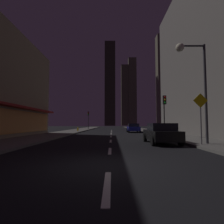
% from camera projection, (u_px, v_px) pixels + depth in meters
% --- Properties ---
extents(ground_plane, '(78.00, 136.00, 0.10)m').
position_uv_depth(ground_plane, '(112.00, 131.00, 37.96)').
color(ground_plane, black).
extents(sidewalk_right, '(4.00, 76.00, 0.15)m').
position_uv_depth(sidewalk_right, '(145.00, 130.00, 37.94)').
color(sidewalk_right, '#605E59').
rests_on(sidewalk_right, ground).
extents(sidewalk_left, '(4.00, 76.00, 0.15)m').
position_uv_depth(sidewalk_left, '(79.00, 130.00, 37.99)').
color(sidewalk_left, '#605E59').
rests_on(sidewalk_left, ground).
extents(lane_marking_center, '(0.16, 38.60, 0.01)m').
position_uv_depth(lane_marking_center, '(112.00, 135.00, 22.20)').
color(lane_marking_center, silver).
rests_on(lane_marking_center, ground).
extents(skyscraper_distant_tall, '(7.64, 7.97, 61.76)m').
position_uv_depth(skyscraper_distant_tall, '(111.00, 84.00, 131.36)').
color(skyscraper_distant_tall, '#312E24').
rests_on(skyscraper_distant_tall, ground).
extents(skyscraper_distant_mid, '(7.52, 7.09, 51.07)m').
position_uv_depth(skyscraper_distant_mid, '(126.00, 95.00, 150.77)').
color(skyscraper_distant_mid, '#534F3E').
rests_on(skyscraper_distant_mid, ground).
extents(skyscraper_distant_short, '(6.59, 5.52, 57.03)m').
position_uv_depth(skyscraper_distant_short, '(133.00, 92.00, 149.78)').
color(skyscraper_distant_short, brown).
rests_on(skyscraper_distant_short, ground).
extents(skyscraper_distant_slender, '(7.68, 8.04, 73.34)m').
position_uv_depth(skyscraper_distant_slender, '(162.00, 80.00, 143.30)').
color(skyscraper_distant_slender, '#65604B').
rests_on(skyscraper_distant_slender, ground).
extents(car_parked_near, '(1.98, 4.24, 1.45)m').
position_uv_depth(car_parked_near, '(162.00, 133.00, 12.67)').
color(car_parked_near, black).
rests_on(car_parked_near, ground).
extents(car_parked_far, '(1.98, 4.24, 1.45)m').
position_uv_depth(car_parked_far, '(134.00, 128.00, 29.19)').
color(car_parked_far, navy).
rests_on(car_parked_far, ground).
extents(fire_hydrant_far_left, '(0.42, 0.30, 0.65)m').
position_uv_depth(fire_hydrant_far_left, '(79.00, 129.00, 31.31)').
color(fire_hydrant_far_left, gold).
rests_on(fire_hydrant_far_left, sidewalk_left).
extents(traffic_light_near_right, '(0.32, 0.48, 4.20)m').
position_uv_depth(traffic_light_near_right, '(165.00, 106.00, 18.26)').
color(traffic_light_near_right, '#2D2D2D').
rests_on(traffic_light_near_right, sidewalk_right).
extents(traffic_light_far_left, '(0.32, 0.48, 4.20)m').
position_uv_depth(traffic_light_far_left, '(89.00, 116.00, 42.16)').
color(traffic_light_far_left, '#2D2D2D').
rests_on(traffic_light_far_left, sidewalk_left).
extents(street_lamp_right, '(1.96, 0.56, 6.58)m').
position_uv_depth(street_lamp_right, '(193.00, 68.00, 11.65)').
color(street_lamp_right, '#38383D').
rests_on(street_lamp_right, sidewalk_right).
extents(pedestrian_crossing_sign, '(0.91, 0.08, 3.15)m').
position_uv_depth(pedestrian_crossing_sign, '(202.00, 114.00, 10.99)').
color(pedestrian_crossing_sign, slate).
rests_on(pedestrian_crossing_sign, sidewalk_right).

